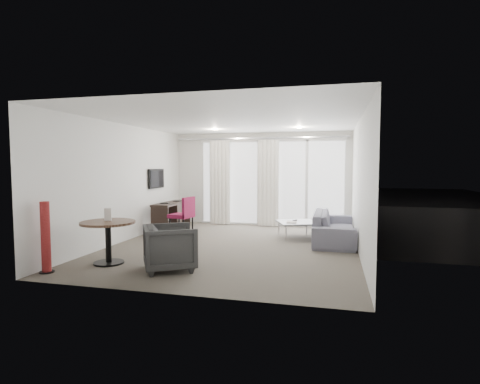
% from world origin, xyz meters
% --- Properties ---
extents(floor, '(5.00, 6.00, 0.00)m').
position_xyz_m(floor, '(0.00, 0.00, 0.00)').
color(floor, '#575146').
rests_on(floor, ground).
extents(ceiling, '(5.00, 6.00, 0.00)m').
position_xyz_m(ceiling, '(0.00, 0.00, 2.60)').
color(ceiling, white).
rests_on(ceiling, ground).
extents(wall_left, '(0.00, 6.00, 2.60)m').
position_xyz_m(wall_left, '(-2.50, 0.00, 1.30)').
color(wall_left, silver).
rests_on(wall_left, ground).
extents(wall_right, '(0.00, 6.00, 2.60)m').
position_xyz_m(wall_right, '(2.50, 0.00, 1.30)').
color(wall_right, silver).
rests_on(wall_right, ground).
extents(wall_front, '(5.00, 0.00, 2.60)m').
position_xyz_m(wall_front, '(0.00, -3.00, 1.30)').
color(wall_front, silver).
rests_on(wall_front, ground).
extents(window_panel, '(4.00, 0.02, 2.38)m').
position_xyz_m(window_panel, '(0.30, 2.98, 1.20)').
color(window_panel, white).
rests_on(window_panel, ground).
extents(window_frame, '(4.10, 0.06, 2.44)m').
position_xyz_m(window_frame, '(0.30, 2.97, 1.20)').
color(window_frame, white).
rests_on(window_frame, ground).
extents(curtain_left, '(0.60, 0.20, 2.38)m').
position_xyz_m(curtain_left, '(-1.15, 2.82, 1.20)').
color(curtain_left, white).
rests_on(curtain_left, ground).
extents(curtain_right, '(0.60, 0.20, 2.38)m').
position_xyz_m(curtain_right, '(0.25, 2.82, 1.20)').
color(curtain_right, white).
rests_on(curtain_right, ground).
extents(curtain_track, '(4.80, 0.04, 0.04)m').
position_xyz_m(curtain_track, '(0.00, 2.82, 2.45)').
color(curtain_track, '#B2B2B7').
rests_on(curtain_track, ceiling).
extents(downlight_a, '(0.12, 0.12, 0.02)m').
position_xyz_m(downlight_a, '(-0.90, 1.60, 2.59)').
color(downlight_a, '#FFE0B2').
rests_on(downlight_a, ceiling).
extents(downlight_b, '(0.12, 0.12, 0.02)m').
position_xyz_m(downlight_b, '(1.20, 1.60, 2.59)').
color(downlight_b, '#FFE0B2').
rests_on(downlight_b, ceiling).
extents(desk, '(0.48, 1.53, 0.72)m').
position_xyz_m(desk, '(-2.11, 1.62, 0.36)').
color(desk, black).
rests_on(desk, floor).
extents(tv, '(0.05, 0.80, 0.50)m').
position_xyz_m(tv, '(-2.46, 1.45, 1.35)').
color(tv, black).
rests_on(tv, wall_left).
extents(desk_chair, '(0.60, 0.57, 0.95)m').
position_xyz_m(desk_chair, '(-1.53, 0.88, 0.47)').
color(desk_chair, maroon).
rests_on(desk_chair, floor).
extents(round_table, '(1.21, 1.21, 0.73)m').
position_xyz_m(round_table, '(-1.72, -1.83, 0.37)').
color(round_table, '#442C1D').
rests_on(round_table, floor).
extents(menu_card, '(0.12, 0.06, 0.22)m').
position_xyz_m(menu_card, '(-1.76, -1.77, 0.72)').
color(menu_card, white).
rests_on(menu_card, round_table).
extents(red_lamp, '(0.25, 0.25, 1.12)m').
position_xyz_m(red_lamp, '(-2.35, -2.55, 0.56)').
color(red_lamp, maroon).
rests_on(red_lamp, floor).
extents(tub_armchair, '(1.10, 1.09, 0.74)m').
position_xyz_m(tub_armchair, '(-0.53, -1.93, 0.37)').
color(tub_armchair, '#2F2F2F').
rests_on(tub_armchair, floor).
extents(coffee_table, '(1.09, 1.09, 0.38)m').
position_xyz_m(coffee_table, '(1.20, 1.29, 0.19)').
color(coffee_table, gray).
rests_on(coffee_table, floor).
extents(remote, '(0.11, 0.18, 0.02)m').
position_xyz_m(remote, '(1.14, 1.42, 0.36)').
color(remote, black).
rests_on(remote, coffee_table).
extents(magazine, '(0.24, 0.30, 0.02)m').
position_xyz_m(magazine, '(1.10, 1.14, 0.36)').
color(magazine, gray).
rests_on(magazine, coffee_table).
extents(sofa, '(0.88, 2.24, 0.66)m').
position_xyz_m(sofa, '(2.04, 1.10, 0.33)').
color(sofa, slate).
rests_on(sofa, floor).
extents(terrace_slab, '(5.60, 3.00, 0.12)m').
position_xyz_m(terrace_slab, '(0.30, 4.50, -0.06)').
color(terrace_slab, '#4D4D50').
rests_on(terrace_slab, ground).
extents(rattan_chair_a, '(0.63, 0.63, 0.81)m').
position_xyz_m(rattan_chair_a, '(0.90, 4.22, 0.41)').
color(rattan_chair_a, brown).
rests_on(rattan_chair_a, terrace_slab).
extents(rattan_chair_b, '(0.69, 0.69, 0.83)m').
position_xyz_m(rattan_chair_b, '(2.10, 5.10, 0.41)').
color(rattan_chair_b, brown).
rests_on(rattan_chair_b, terrace_slab).
extents(rattan_table, '(0.65, 0.65, 0.50)m').
position_xyz_m(rattan_table, '(1.79, 4.09, 0.25)').
color(rattan_table, brown).
rests_on(rattan_table, terrace_slab).
extents(balustrade, '(5.50, 0.06, 1.05)m').
position_xyz_m(balustrade, '(0.30, 5.95, 0.50)').
color(balustrade, '#B2B2B7').
rests_on(balustrade, terrace_slab).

